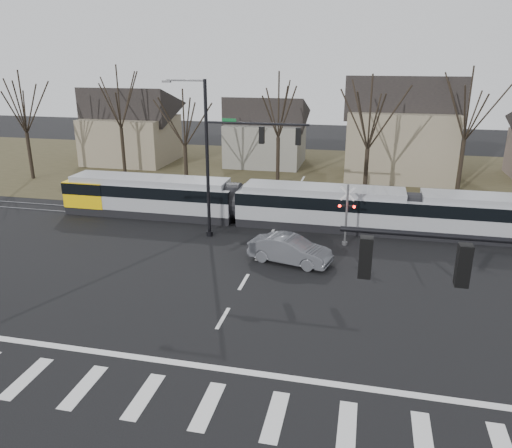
# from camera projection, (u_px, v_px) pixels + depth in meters

# --- Properties ---
(ground) EXTENTS (140.00, 140.00, 0.00)m
(ground) POSITION_uv_depth(u_px,v_px,m) (210.00, 341.00, 21.33)
(ground) COLOR black
(grass_verge) EXTENTS (140.00, 28.00, 0.01)m
(grass_verge) POSITION_uv_depth(u_px,v_px,m) (305.00, 174.00, 50.87)
(grass_verge) COLOR #38331E
(grass_verge) RESTS_ON ground
(crosswalk) EXTENTS (27.00, 2.60, 0.01)m
(crosswalk) POSITION_uv_depth(u_px,v_px,m) (175.00, 401.00, 17.64)
(crosswalk) COLOR silver
(crosswalk) RESTS_ON ground
(stop_line) EXTENTS (28.00, 0.35, 0.01)m
(stop_line) POSITION_uv_depth(u_px,v_px,m) (196.00, 365.00, 19.67)
(stop_line) COLOR silver
(stop_line) RESTS_ON ground
(lane_dashes) EXTENTS (0.18, 30.00, 0.01)m
(lane_dashes) POSITION_uv_depth(u_px,v_px,m) (277.00, 223.00, 36.10)
(lane_dashes) COLOR silver
(lane_dashes) RESTS_ON ground
(rail_pair) EXTENTS (90.00, 1.52, 0.06)m
(rail_pair) POSITION_uv_depth(u_px,v_px,m) (277.00, 224.00, 35.91)
(rail_pair) COLOR #59595E
(rail_pair) RESTS_ON ground
(tram) EXTENTS (38.50, 2.86, 2.92)m
(tram) POSITION_uv_depth(u_px,v_px,m) (320.00, 205.00, 34.95)
(tram) COLOR gray
(tram) RESTS_ON ground
(sedan) EXTENTS (3.92, 5.63, 1.60)m
(sedan) POSITION_uv_depth(u_px,v_px,m) (290.00, 250.00, 29.14)
(sedan) COLOR #515359
(sedan) RESTS_ON ground
(signal_pole_far) EXTENTS (9.28, 0.44, 10.20)m
(signal_pole_far) POSITION_uv_depth(u_px,v_px,m) (231.00, 153.00, 31.53)
(signal_pole_far) COLOR black
(signal_pole_far) RESTS_ON ground
(rail_crossing_signal) EXTENTS (1.08, 0.36, 4.00)m
(rail_crossing_signal) POSITION_uv_depth(u_px,v_px,m) (346.00, 217.00, 31.49)
(rail_crossing_signal) COLOR #59595B
(rail_crossing_signal) RESTS_ON ground
(tree_row) EXTENTS (59.20, 7.20, 10.00)m
(tree_row) POSITION_uv_depth(u_px,v_px,m) (321.00, 135.00, 43.30)
(tree_row) COLOR black
(tree_row) RESTS_ON ground
(house_a) EXTENTS (9.72, 8.64, 8.60)m
(house_a) POSITION_uv_depth(u_px,v_px,m) (130.00, 122.00, 55.43)
(house_a) COLOR #7D725B
(house_a) RESTS_ON ground
(house_b) EXTENTS (8.64, 7.56, 7.65)m
(house_b) POSITION_uv_depth(u_px,v_px,m) (266.00, 128.00, 54.32)
(house_b) COLOR slate
(house_b) RESTS_ON ground
(house_c) EXTENTS (10.80, 8.64, 10.10)m
(house_c) POSITION_uv_depth(u_px,v_px,m) (401.00, 124.00, 48.23)
(house_c) COLOR #7D725B
(house_c) RESTS_ON ground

